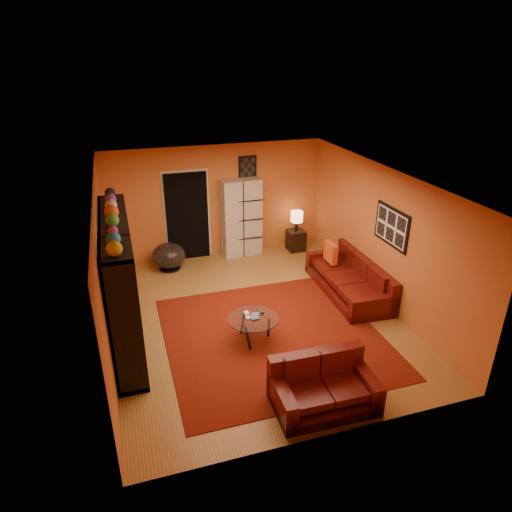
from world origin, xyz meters
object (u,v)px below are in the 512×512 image
object	(u,v)px
table_lamp	(297,217)
entertainment_unit	(121,283)
bowl_chair	(169,256)
tv	(125,287)
sofa	(352,279)
side_table	(296,240)
coffee_table	(253,320)
storage_cabinet	(241,218)
loveseat	(322,386)

from	to	relation	value
table_lamp	entertainment_unit	bearing A→B (deg)	-147.58
entertainment_unit	bowl_chair	world-z (taller)	entertainment_unit
tv	sofa	xyz separation A→B (m)	(4.36, 0.34, -0.70)
tv	side_table	size ratio (longest dim) A/B	1.82
coffee_table	bowl_chair	size ratio (longest dim) A/B	1.16
tv	coffee_table	size ratio (longest dim) A/B	1.06
entertainment_unit	tv	xyz separation A→B (m)	(0.05, -0.03, -0.07)
entertainment_unit	bowl_chair	size ratio (longest dim) A/B	4.03
side_table	coffee_table	bearing A→B (deg)	-122.38
storage_cabinet	table_lamp	world-z (taller)	storage_cabinet
bowl_chair	side_table	world-z (taller)	bowl_chair
bowl_chair	tv	bearing A→B (deg)	-111.51
tv	bowl_chair	xyz separation A→B (m)	(0.99, 2.51, -0.66)
sofa	bowl_chair	bearing A→B (deg)	149.51
coffee_table	side_table	xyz separation A→B (m)	(2.12, 3.34, -0.14)
table_lamp	side_table	bearing A→B (deg)	0.00
loveseat	bowl_chair	bearing A→B (deg)	18.05
sofa	table_lamp	world-z (taller)	table_lamp
storage_cabinet	side_table	xyz separation A→B (m)	(1.33, -0.17, -0.66)
sofa	loveseat	size ratio (longest dim) A/B	1.64
storage_cabinet	side_table	world-z (taller)	storage_cabinet
entertainment_unit	side_table	world-z (taller)	entertainment_unit
coffee_table	side_table	world-z (taller)	side_table
bowl_chair	table_lamp	world-z (taller)	table_lamp
entertainment_unit	coffee_table	bearing A→B (deg)	-19.42
loveseat	table_lamp	size ratio (longest dim) A/B	2.90
coffee_table	storage_cabinet	distance (m)	3.64
sofa	storage_cabinet	world-z (taller)	storage_cabinet
loveseat	side_table	world-z (taller)	loveseat
bowl_chair	storage_cabinet	bearing A→B (deg)	10.43
sofa	table_lamp	size ratio (longest dim) A/B	4.77
sofa	coffee_table	distance (m)	2.61
storage_cabinet	tv	bearing A→B (deg)	-138.70
entertainment_unit	table_lamp	bearing A→B (deg)	32.42
sofa	coffee_table	bearing A→B (deg)	-154.76
tv	table_lamp	bearing A→B (deg)	-56.93
sofa	entertainment_unit	bearing A→B (deg)	-173.82
entertainment_unit	loveseat	distance (m)	3.55
entertainment_unit	bowl_chair	xyz separation A→B (m)	(1.04, 2.47, -0.73)
entertainment_unit	storage_cabinet	distance (m)	3.97
loveseat	table_lamp	bearing A→B (deg)	-16.53
loveseat	side_table	bearing A→B (deg)	-16.53
sofa	storage_cabinet	distance (m)	3.03
side_table	tv	bearing A→B (deg)	-146.93
bowl_chair	table_lamp	size ratio (longest dim) A/B	1.53
tv	storage_cabinet	size ratio (longest dim) A/B	0.50
tv	sofa	bearing A→B (deg)	-85.52
loveseat	coffee_table	xyz separation A→B (m)	(-0.47, 1.71, 0.10)
coffee_table	table_lamp	size ratio (longest dim) A/B	1.77
entertainment_unit	sofa	bearing A→B (deg)	4.00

